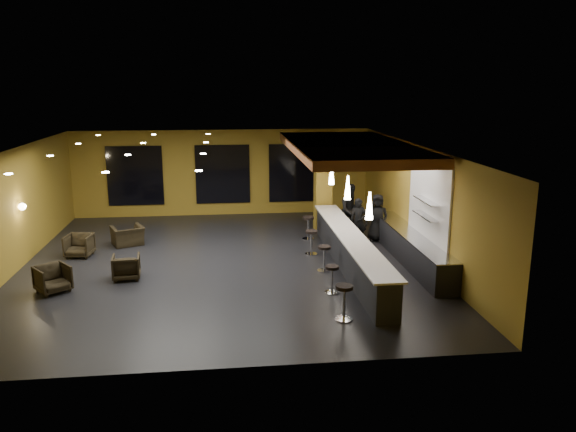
{
  "coord_description": "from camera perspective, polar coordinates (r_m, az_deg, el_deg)",
  "views": [
    {
      "loc": [
        0.04,
        -16.39,
        5.37
      ],
      "look_at": [
        2.0,
        0.5,
        1.3
      ],
      "focal_mm": 35.0,
      "sensor_mm": 36.0,
      "label": 1
    }
  ],
  "objects": [
    {
      "name": "wall_shelf_upper",
      "position": [
        16.59,
        13.92,
        1.51
      ],
      "size": [
        0.3,
        1.5,
        0.03
      ],
      "primitive_type": "cube",
      "color": "silver",
      "rests_on": "wall_right"
    },
    {
      "name": "wall_back",
      "position": [
        23.22,
        -6.65,
        4.4
      ],
      "size": [
        12.0,
        0.1,
        3.5
      ],
      "primitive_type": "cube",
      "color": "olive",
      "rests_on": "floor"
    },
    {
      "name": "window_left",
      "position": [
        23.39,
        -15.27,
        3.96
      ],
      "size": [
        2.2,
        0.06,
        2.4
      ],
      "primitive_type": "cube",
      "color": "black",
      "rests_on": "wall_back"
    },
    {
      "name": "floor",
      "position": [
        17.26,
        -6.44,
        -4.93
      ],
      "size": [
        12.0,
        13.0,
        0.1
      ],
      "primitive_type": "cube",
      "color": "black",
      "rests_on": "ground"
    },
    {
      "name": "wood_soffit",
      "position": [
        17.95,
        6.22,
        6.95
      ],
      "size": [
        3.6,
        8.0,
        0.28
      ],
      "primitive_type": "cube",
      "color": "brown",
      "rests_on": "ceiling"
    },
    {
      "name": "wall_right",
      "position": [
        17.83,
        13.24,
        1.38
      ],
      "size": [
        0.1,
        13.0,
        3.5
      ],
      "primitive_type": "cube",
      "color": "olive",
      "rests_on": "floor"
    },
    {
      "name": "wall_sconce",
      "position": [
        18.25,
        -25.4,
        0.86
      ],
      "size": [
        0.22,
        0.22,
        0.22
      ],
      "primitive_type": "sphere",
      "color": "#FFE5B2",
      "rests_on": "wall_left"
    },
    {
      "name": "armchair_b",
      "position": [
        16.35,
        -16.11,
        -4.99
      ],
      "size": [
        0.81,
        0.83,
        0.69
      ],
      "primitive_type": "imported",
      "rotation": [
        0.0,
        0.0,
        3.24
      ],
      "color": "black",
      "rests_on": "floor"
    },
    {
      "name": "pendant_2",
      "position": [
        18.98,
        4.44,
        4.27
      ],
      "size": [
        0.2,
        0.2,
        0.7
      ],
      "primitive_type": "cone",
      "color": "white",
      "rests_on": "wood_soffit"
    },
    {
      "name": "prep_top",
      "position": [
        17.44,
        12.39,
        -1.77
      ],
      "size": [
        0.72,
        6.0,
        0.03
      ],
      "primitive_type": "cube",
      "color": "silver",
      "rests_on": "prep_counter"
    },
    {
      "name": "armchair_a",
      "position": [
        15.98,
        -22.79,
        -5.9
      ],
      "size": [
        1.1,
        1.1,
        0.72
      ],
      "primitive_type": "imported",
      "rotation": [
        0.0,
        0.0,
        0.66
      ],
      "color": "black",
      "rests_on": "floor"
    },
    {
      "name": "staff_c",
      "position": [
        19.54,
        9.04,
        -0.17
      ],
      "size": [
        0.9,
        0.69,
        1.64
      ],
      "primitive_type": "imported",
      "rotation": [
        0.0,
        0.0,
        -0.23
      ],
      "color": "black",
      "rests_on": "floor"
    },
    {
      "name": "armchair_c",
      "position": [
        18.84,
        -20.45,
        -2.83
      ],
      "size": [
        0.86,
        0.88,
        0.72
      ],
      "primitive_type": "imported",
      "rotation": [
        0.0,
        0.0,
        -0.13
      ],
      "color": "black",
      "rests_on": "floor"
    },
    {
      "name": "bar_top",
      "position": [
        16.39,
        6.35,
        -1.99
      ],
      "size": [
        0.78,
        8.1,
        0.05
      ],
      "primitive_type": "cube",
      "color": "silver",
      "rests_on": "bar_counter"
    },
    {
      "name": "bar_stool_0",
      "position": [
        13.08,
        5.72,
        -8.27
      ],
      "size": [
        0.43,
        0.43,
        0.84
      ],
      "rotation": [
        0.0,
        0.0,
        -0.12
      ],
      "color": "silver",
      "rests_on": "floor"
    },
    {
      "name": "wall_left",
      "position": [
        17.86,
        -26.4,
        0.34
      ],
      "size": [
        0.1,
        13.0,
        3.5
      ],
      "primitive_type": "cube",
      "color": "olive",
      "rests_on": "floor"
    },
    {
      "name": "bar_stool_3",
      "position": [
        17.85,
        2.38,
        -2.37
      ],
      "size": [
        0.4,
        0.4,
        0.79
      ],
      "rotation": [
        0.0,
        0.0,
        -0.26
      ],
      "color": "silver",
      "rests_on": "floor"
    },
    {
      "name": "wall_front",
      "position": [
        10.49,
        -6.49,
        -6.83
      ],
      "size": [
        12.0,
        0.1,
        3.5
      ],
      "primitive_type": "cube",
      "color": "olive",
      "rests_on": "floor"
    },
    {
      "name": "column",
      "position": [
        20.63,
        3.57,
        3.33
      ],
      "size": [
        0.6,
        0.6,
        3.5
      ],
      "primitive_type": "cube",
      "color": "olive",
      "rests_on": "floor"
    },
    {
      "name": "window_right",
      "position": [
        23.31,
        0.76,
        4.4
      ],
      "size": [
        2.2,
        0.06,
        2.4
      ],
      "primitive_type": "cube",
      "color": "black",
      "rests_on": "wall_back"
    },
    {
      "name": "armchair_d",
      "position": [
        19.66,
        -15.97,
        -1.95
      ],
      "size": [
        1.26,
        1.19,
        0.65
      ],
      "primitive_type": "imported",
      "rotation": [
        0.0,
        0.0,
        3.54
      ],
      "color": "black",
      "rests_on": "floor"
    },
    {
      "name": "window_center",
      "position": [
        23.12,
        -6.65,
        4.24
      ],
      "size": [
        2.2,
        0.06,
        2.4
      ],
      "primitive_type": "cube",
      "color": "black",
      "rests_on": "wall_back"
    },
    {
      "name": "ceiling",
      "position": [
        16.49,
        -6.77,
        7.03
      ],
      "size": [
        12.0,
        13.0,
        0.1
      ],
      "primitive_type": "cube",
      "color": "black"
    },
    {
      "name": "staff_a",
      "position": [
        19.04,
        7.15,
        -0.57
      ],
      "size": [
        0.65,
        0.5,
        1.58
      ],
      "primitive_type": "imported",
      "rotation": [
        0.0,
        0.0,
        -0.24
      ],
      "color": "black",
      "rests_on": "floor"
    },
    {
      "name": "bar_counter",
      "position": [
        16.54,
        6.3,
        -3.75
      ],
      "size": [
        0.6,
        8.0,
        1.0
      ],
      "primitive_type": "cube",
      "color": "black",
      "rests_on": "floor"
    },
    {
      "name": "bar_stool_4",
      "position": [
        19.56,
        2.06,
        -0.9
      ],
      "size": [
        0.41,
        0.41,
        0.82
      ],
      "rotation": [
        0.0,
        0.0,
        0.16
      ],
      "color": "silver",
      "rests_on": "floor"
    },
    {
      "name": "prep_counter",
      "position": [
        17.56,
        12.32,
        -3.2
      ],
      "size": [
        0.7,
        6.0,
        0.86
      ],
      "primitive_type": "cube",
      "color": "black",
      "rests_on": "floor"
    },
    {
      "name": "bar_stool_1",
      "position": [
        14.68,
        4.49,
        -6.07
      ],
      "size": [
        0.38,
        0.38,
        0.74
      ],
      "rotation": [
        0.0,
        0.0,
        -0.26
      ],
      "color": "silver",
      "rests_on": "floor"
    },
    {
      "name": "bar_stool_2",
      "position": [
        16.31,
        3.7,
        -3.99
      ],
      "size": [
        0.38,
        0.38,
        0.76
      ],
      "rotation": [
        0.0,
        0.0,
        -0.07
      ],
      "color": "silver",
      "rests_on": "floor"
    },
    {
      "name": "pendant_1",
      "position": [
        16.57,
        6.08,
        2.88
      ],
      "size": [
        0.2,
        0.2,
        0.7
      ],
      "primitive_type": "cone",
      "color": "white",
      "rests_on": "wood_soffit"
    },
    {
      "name": "wall_shelf_lower",
      "position": [
        16.68,
        13.84,
        0.0
      ],
      "size": [
        0.3,
        1.5,
        0.03
      ],
      "primitive_type": "cube",
      "color": "silver",
      "rests_on": "wall_right"
    },
    {
      "name": "staff_b",
      "position": [
        19.94,
        6.42,
        0.56
      ],
      "size": [
        1.05,
        0.9,
        1.9
      ],
      "primitive_type": "imported",
      "rotation": [
        0.0,
        0.0,
        0.21
      ],
      "color": "black",
      "rests_on": "floor"
    },
    {
      "name": "tile_backsplash",
      "position": [
        16.83,
        14.13,
        1.5
      ],
      "size": [
        0.06,
        3.2,
        2.4
      ],
      "primitive_type": "cube",
      "color": "white",
      "rests_on": "wall_right"
    },
    {
      "name": "pendant_0",
      "position": [
        14.19,
        8.27,
        1.03
      ],
      "size": [
        0.2,
        0.2,
        0.7
      ],
      "primitive_type": "cone",
      "color": "white",
      "rests_on": "wood_soffit"
    }
  ]
}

